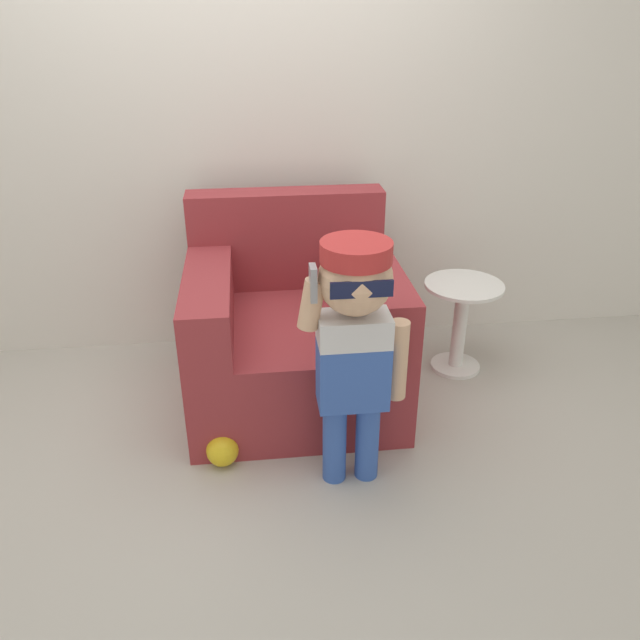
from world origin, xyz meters
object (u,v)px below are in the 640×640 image
object	(u,v)px
armchair	(293,331)
person_child	(355,330)
toy_ball	(222,450)
side_table	(460,318)

from	to	relation	value
armchair	person_child	bearing A→B (deg)	-75.01
armchair	toy_ball	distance (m)	0.70
armchair	side_table	distance (m)	0.91
side_table	toy_ball	world-z (taller)	side_table
armchair	toy_ball	size ratio (longest dim) A/B	7.10
armchair	toy_ball	bearing A→B (deg)	-123.43
person_child	side_table	bearing A→B (deg)	48.30
side_table	toy_ball	xyz separation A→B (m)	(-1.26, -0.66, -0.23)
armchair	side_table	world-z (taller)	armchair
armchair	side_table	bearing A→B (deg)	7.67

